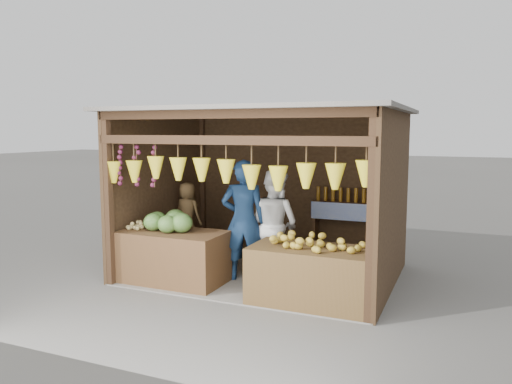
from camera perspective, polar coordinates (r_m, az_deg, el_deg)
ground at (r=8.24m, az=1.05°, el=-9.35°), size 80.00×80.00×0.00m
stall_structure at (r=7.90m, az=0.74°, el=2.26°), size 4.30×3.30×2.66m
back_shelf at (r=8.94m, az=10.44°, el=-2.41°), size 1.25×0.32×1.32m
counter_left at (r=7.80m, az=-9.48°, el=-7.35°), size 1.60×0.85×0.80m
counter_right at (r=6.81m, az=6.28°, el=-9.52°), size 1.62×0.85×0.78m
stool at (r=9.06m, az=-7.76°, el=-6.83°), size 0.34×0.34×0.32m
man_standing at (r=7.68m, az=-1.43°, el=-3.30°), size 0.80×0.65×1.89m
woman_standing at (r=7.81m, az=2.12°, el=-3.72°), size 1.02×0.90×1.73m
vendor_seated at (r=8.91m, az=-7.84°, el=-2.40°), size 0.59×0.44×1.10m
melon_pile at (r=7.75m, az=-10.01°, el=-3.22°), size 1.00×0.50×0.32m
tanfruit_pile at (r=8.03m, az=-13.42°, el=-3.63°), size 0.34×0.40×0.13m
mango_pile at (r=6.63m, az=6.82°, el=-5.55°), size 1.40×0.64×0.22m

